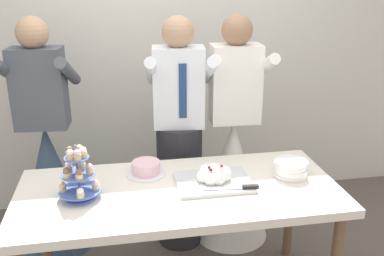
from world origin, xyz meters
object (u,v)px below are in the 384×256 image
dessert_table (179,200)px  main_cake_tray (214,178)px  person_bride (232,164)px  person_guest (50,171)px  round_cake (146,169)px  person_groom (179,149)px  plate_stack (291,168)px  cupcake_stand (78,176)px

dessert_table → main_cake_tray: bearing=5.2°
person_bride → person_guest: same height
round_cake → person_guest: bearing=139.3°
person_groom → round_cake: bearing=-122.1°
person_guest → person_groom: bearing=-8.5°
dessert_table → plate_stack: size_ratio=8.92×
cupcake_stand → round_cake: 0.44m
plate_stack → round_cake: plate_stack is taller
dessert_table → person_groom: (0.10, 0.64, 0.05)m
round_cake → person_guest: 0.89m
dessert_table → person_guest: size_ratio=1.08×
dessert_table → cupcake_stand: cupcake_stand is taller
dessert_table → person_bride: (0.49, 0.65, -0.12)m
cupcake_stand → round_cake: size_ratio=1.27×
round_cake → plate_stack: bearing=-11.8°
main_cake_tray → person_groom: size_ratio=0.26×
person_bride → person_guest: 1.31m
person_groom → person_bride: 0.43m
cupcake_stand → main_cake_tray: 0.75m
cupcake_stand → plate_stack: bearing=2.5°
cupcake_stand → plate_stack: cupcake_stand is taller
person_groom → person_bride: size_ratio=1.00×
round_cake → person_groom: (0.26, 0.42, -0.06)m
round_cake → main_cake_tray: bearing=-28.1°
main_cake_tray → person_groom: bearing=99.6°
dessert_table → main_cake_tray: main_cake_tray is taller
cupcake_stand → person_bride: person_bride is taller
person_guest → plate_stack: bearing=-26.2°
main_cake_tray → round_cake: (-0.37, 0.20, -0.00)m
main_cake_tray → person_guest: size_ratio=0.26×
dessert_table → cupcake_stand: 0.58m
person_bride → person_guest: (-1.31, 0.12, 0.00)m
cupcake_stand → person_groom: bearing=45.7°
dessert_table → round_cake: 0.29m
cupcake_stand → person_guest: bearing=109.5°
person_guest → round_cake: bearing=-40.7°
dessert_table → cupcake_stand: size_ratio=5.90×
cupcake_stand → person_groom: (0.63, 0.65, -0.16)m
plate_stack → person_bride: size_ratio=0.12×
dessert_table → plate_stack: (0.67, 0.04, 0.12)m
dessert_table → person_bride: person_bride is taller
main_cake_tray → person_groom: 0.63m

